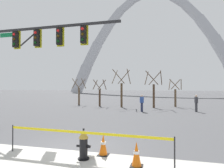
{
  "coord_description": "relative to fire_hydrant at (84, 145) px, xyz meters",
  "views": [
    {
      "loc": [
        3.18,
        -6.55,
        2.32
      ],
      "look_at": [
        0.23,
        5.0,
        2.5
      ],
      "focal_mm": 30.87,
      "sensor_mm": 36.0,
      "label": 1
    }
  ],
  "objects": [
    {
      "name": "tree_center_left",
      "position": [
        -1.99,
        15.88,
        1.46
      ],
      "size": [
        1.99,
        2.0,
        4.33
      ],
      "color": "brown",
      "rests_on": "ground"
    },
    {
      "name": "monument_arch",
      "position": [
        -0.77,
        62.38,
        15.89
      ],
      "size": [
        59.93,
        3.2,
        36.61
      ],
      "color": "#B2B5BC",
      "rests_on": "ground"
    },
    {
      "name": "pedestrian_walking_left",
      "position": [
        5.58,
        13.51,
        0.35
      ],
      "size": [
        0.28,
        0.38,
        1.59
      ],
      "color": "#38383D",
      "rests_on": "ground"
    },
    {
      "name": "traffic_cone_mid_sidewalk",
      "position": [
        1.71,
        -0.15,
        -0.11
      ],
      "size": [
        0.36,
        0.36,
        0.73
      ],
      "color": "black",
      "rests_on": "ground"
    },
    {
      "name": "traffic_signal_gantry",
      "position": [
        -4.74,
        3.56,
        3.94
      ],
      "size": [
        7.82,
        0.44,
        6.0
      ],
      "color": "#232326",
      "rests_on": "ground"
    },
    {
      "name": "caution_tape_barrier",
      "position": [
        0.01,
        -0.07,
        0.19
      ],
      "size": [
        5.56,
        0.3,
        0.95
      ],
      "color": "#232326",
      "rests_on": "ground"
    },
    {
      "name": "fire_hydrant",
      "position": [
        0.0,
        0.0,
        0.0
      ],
      "size": [
        0.46,
        0.48,
        0.99
      ],
      "color": "black",
      "rests_on": "ground"
    },
    {
      "name": "tree_far_left",
      "position": [
        -7.95,
        17.42,
        1.05
      ],
      "size": [
        1.59,
        1.6,
        3.42
      ],
      "color": "brown",
      "rests_on": "ground"
    },
    {
      "name": "tree_right_mid",
      "position": [
        4.01,
        17.71,
        0.97
      ],
      "size": [
        1.51,
        1.52,
        3.24
      ],
      "color": "brown",
      "rests_on": "ground"
    },
    {
      "name": "pedestrian_standing_center",
      "position": [
        0.66,
        12.39,
        0.35
      ],
      "size": [
        0.36,
        0.24,
        1.59
      ],
      "color": "#232847",
      "rests_on": "ground"
    },
    {
      "name": "tree_left_mid",
      "position": [
        -4.8,
        16.43,
        0.96
      ],
      "size": [
        1.5,
        1.51,
        3.22
      ],
      "color": "#473323",
      "rests_on": "ground"
    },
    {
      "name": "tree_center_right",
      "position": [
        1.62,
        16.08,
        1.36
      ],
      "size": [
        1.89,
        1.9,
        4.1
      ],
      "color": "#473323",
      "rests_on": "ground"
    },
    {
      "name": "traffic_cone_by_hydrant",
      "position": [
        0.5,
        0.5,
        -0.11
      ],
      "size": [
        0.36,
        0.36,
        0.73
      ],
      "color": "black",
      "rests_on": "ground"
    },
    {
      "name": "ground_plane",
      "position": [
        -0.77,
        0.79,
        -0.47
      ],
      "size": [
        240.0,
        240.0,
        0.0
      ],
      "primitive_type": "plane",
      "color": "#474749"
    }
  ]
}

